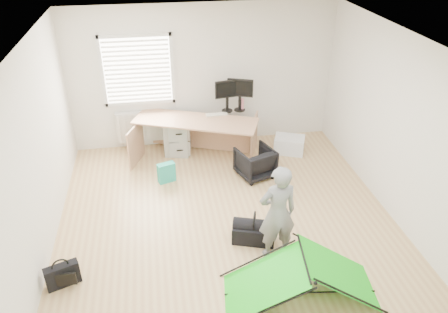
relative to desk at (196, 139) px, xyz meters
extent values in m
plane|color=tan|center=(0.24, -2.11, -0.38)|extent=(5.50, 5.50, 0.00)
cube|color=silver|center=(0.24, 0.64, 0.97)|extent=(5.00, 0.02, 2.70)
cube|color=silver|center=(-0.96, 0.60, 1.17)|extent=(1.20, 0.06, 1.20)
cube|color=silver|center=(-0.96, 0.56, 0.07)|extent=(1.00, 0.12, 0.60)
cube|color=tan|center=(0.00, 0.00, 0.00)|extent=(2.34, 1.49, 0.76)
cube|color=#A4A6A9|center=(-0.31, 0.30, -0.03)|extent=(0.57, 0.68, 0.69)
cube|color=black|center=(0.64, 0.30, 0.61)|extent=(0.48, 0.18, 0.45)
cube|color=black|center=(0.88, 0.30, 0.61)|extent=(0.49, 0.27, 0.46)
cube|color=beige|center=(0.42, 0.17, 0.39)|extent=(0.41, 0.16, 0.02)
cylinder|color=#CF7483|center=(0.93, 0.32, 0.49)|extent=(0.07, 0.07, 0.22)
imported|color=black|center=(0.94, -0.83, -0.11)|extent=(0.74, 0.75, 0.53)
imported|color=gray|center=(0.75, -2.83, 0.32)|extent=(0.53, 0.37, 1.39)
cube|color=silver|center=(1.78, -0.10, -0.23)|extent=(0.66, 0.57, 0.31)
cube|color=teal|center=(-0.60, -0.76, -0.21)|extent=(0.32, 0.22, 0.35)
cube|color=black|center=(-2.00, -2.93, -0.23)|extent=(0.43, 0.26, 0.31)
cube|color=black|center=(0.53, -2.51, -0.25)|extent=(0.65, 0.47, 0.26)
camera|label=1|loc=(-0.68, -7.16, 3.76)|focal=35.00mm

